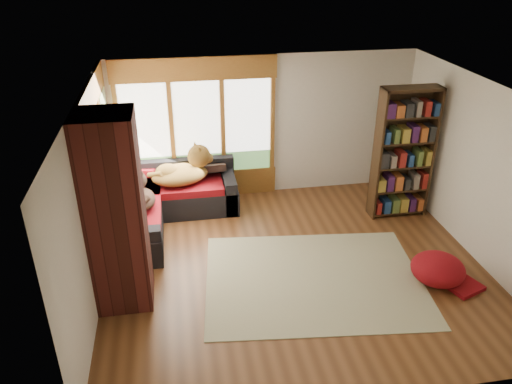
{
  "coord_description": "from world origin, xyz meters",
  "views": [
    {
      "loc": [
        -1.59,
        -5.94,
        4.34
      ],
      "look_at": [
        -0.47,
        0.63,
        0.95
      ],
      "focal_mm": 35.0,
      "sensor_mm": 36.0,
      "label": 1
    }
  ],
  "objects_px": {
    "brick_chimney": "(116,214)",
    "sectional_sofa": "(159,205)",
    "bookshelf": "(404,154)",
    "area_rug": "(314,279)",
    "pouf": "(438,268)",
    "dog_brindle": "(140,194)",
    "dog_tan": "(184,168)"
  },
  "relations": [
    {
      "from": "bookshelf",
      "to": "brick_chimney",
      "type": "bearing_deg",
      "value": -160.69
    },
    {
      "from": "pouf",
      "to": "dog_tan",
      "type": "bearing_deg",
      "value": 141.73
    },
    {
      "from": "bookshelf",
      "to": "dog_brindle",
      "type": "distance_m",
      "value": 4.38
    },
    {
      "from": "sectional_sofa",
      "to": "area_rug",
      "type": "bearing_deg",
      "value": -41.66
    },
    {
      "from": "area_rug",
      "to": "dog_brindle",
      "type": "height_order",
      "value": "dog_brindle"
    },
    {
      "from": "sectional_sofa",
      "to": "bookshelf",
      "type": "xyz_separation_m",
      "value": [
        4.09,
        -0.46,
        0.83
      ]
    },
    {
      "from": "area_rug",
      "to": "dog_tan",
      "type": "height_order",
      "value": "dog_tan"
    },
    {
      "from": "sectional_sofa",
      "to": "pouf",
      "type": "relative_size",
      "value": 2.94
    },
    {
      "from": "bookshelf",
      "to": "dog_brindle",
      "type": "height_order",
      "value": "bookshelf"
    },
    {
      "from": "sectional_sofa",
      "to": "pouf",
      "type": "height_order",
      "value": "sectional_sofa"
    },
    {
      "from": "area_rug",
      "to": "dog_tan",
      "type": "xyz_separation_m",
      "value": [
        -1.68,
        2.34,
        0.82
      ]
    },
    {
      "from": "sectional_sofa",
      "to": "dog_tan",
      "type": "xyz_separation_m",
      "value": [
        0.47,
        0.26,
        0.52
      ]
    },
    {
      "from": "brick_chimney",
      "to": "dog_tan",
      "type": "relative_size",
      "value": 2.28
    },
    {
      "from": "sectional_sofa",
      "to": "area_rug",
      "type": "height_order",
      "value": "sectional_sofa"
    },
    {
      "from": "sectional_sofa",
      "to": "dog_tan",
      "type": "relative_size",
      "value": 1.93
    },
    {
      "from": "brick_chimney",
      "to": "sectional_sofa",
      "type": "distance_m",
      "value": 2.32
    },
    {
      "from": "brick_chimney",
      "to": "area_rug",
      "type": "bearing_deg",
      "value": -0.64
    },
    {
      "from": "area_rug",
      "to": "dog_tan",
      "type": "distance_m",
      "value": 3.0
    },
    {
      "from": "pouf",
      "to": "dog_brindle",
      "type": "relative_size",
      "value": 0.94
    },
    {
      "from": "sectional_sofa",
      "to": "pouf",
      "type": "distance_m",
      "value": 4.54
    },
    {
      "from": "brick_chimney",
      "to": "bookshelf",
      "type": "distance_m",
      "value": 4.81
    },
    {
      "from": "dog_tan",
      "to": "dog_brindle",
      "type": "bearing_deg",
      "value": -151.7
    },
    {
      "from": "pouf",
      "to": "dog_tan",
      "type": "xyz_separation_m",
      "value": [
        -3.38,
        2.67,
        0.61
      ]
    },
    {
      "from": "sectional_sofa",
      "to": "dog_tan",
      "type": "height_order",
      "value": "dog_tan"
    },
    {
      "from": "sectional_sofa",
      "to": "bookshelf",
      "type": "relative_size",
      "value": 0.97
    },
    {
      "from": "dog_tan",
      "to": "area_rug",
      "type": "bearing_deg",
      "value": -68.62
    },
    {
      "from": "pouf",
      "to": "bookshelf",
      "type": "bearing_deg",
      "value": 82.88
    },
    {
      "from": "sectional_sofa",
      "to": "bookshelf",
      "type": "distance_m",
      "value": 4.2
    },
    {
      "from": "dog_brindle",
      "to": "pouf",
      "type": "bearing_deg",
      "value": -122.64
    },
    {
      "from": "brick_chimney",
      "to": "dog_tan",
      "type": "height_order",
      "value": "brick_chimney"
    },
    {
      "from": "area_rug",
      "to": "bookshelf",
      "type": "height_order",
      "value": "bookshelf"
    },
    {
      "from": "area_rug",
      "to": "pouf",
      "type": "distance_m",
      "value": 1.74
    }
  ]
}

